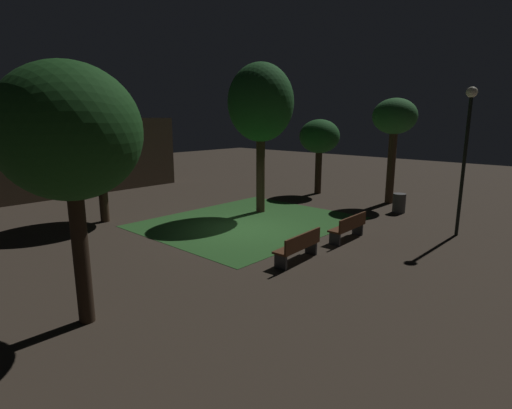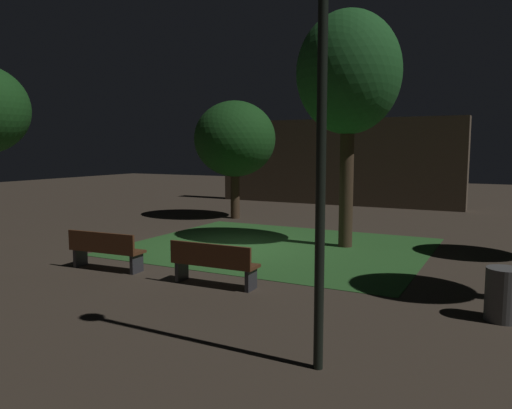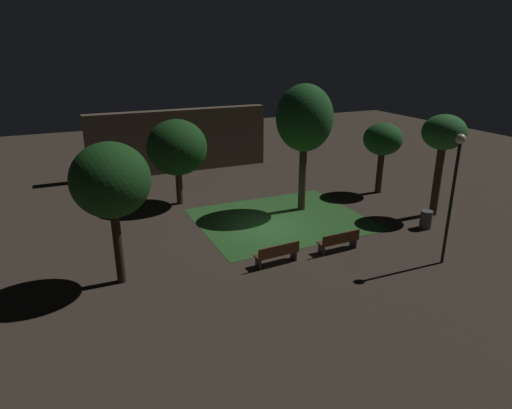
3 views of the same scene
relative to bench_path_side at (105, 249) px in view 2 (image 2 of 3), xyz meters
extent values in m
plane|color=#3D3328|center=(1.42, 3.52, -0.48)|extent=(60.00, 60.00, 0.00)
cube|color=#2D6028|center=(2.32, 4.19, -0.48)|extent=(7.94, 6.64, 0.01)
cube|color=#512D19|center=(0.00, 0.07, -0.03)|extent=(1.83, 0.59, 0.06)
cube|color=#512D19|center=(0.01, -0.13, 0.20)|extent=(1.80, 0.17, 0.40)
cube|color=#2D2D33|center=(-0.80, 0.03, -0.27)|extent=(0.10, 0.39, 0.42)
cube|color=#2D2D33|center=(0.79, 0.12, -0.27)|extent=(0.10, 0.39, 0.42)
cube|color=#512D19|center=(2.85, 0.07, -0.03)|extent=(1.81, 0.53, 0.06)
cube|color=#512D19|center=(2.86, -0.13, 0.20)|extent=(1.80, 0.11, 0.40)
cube|color=#2D2D33|center=(2.05, 0.05, -0.27)|extent=(0.09, 0.39, 0.42)
cube|color=#2D2D33|center=(3.65, 0.10, -0.27)|extent=(0.09, 0.39, 0.42)
cylinder|color=#423021|center=(-1.54, 8.56, 0.63)|extent=(0.35, 0.35, 2.22)
ellipsoid|color=#194719|center=(-1.54, 8.56, 2.60)|extent=(3.12, 3.12, 2.90)
cylinder|color=#423021|center=(3.99, 5.06, 1.50)|extent=(0.38, 0.38, 3.97)
ellipsoid|color=#1E5623|center=(3.99, 5.06, 4.26)|extent=(2.81, 2.81, 3.28)
cylinder|color=black|center=(6.00, -2.54, 1.91)|extent=(0.12, 0.12, 4.79)
cylinder|color=#4C4C4C|center=(8.00, 0.44, -0.06)|extent=(0.55, 0.55, 0.85)
cube|color=brown|center=(0.34, 15.03, 1.57)|extent=(11.95, 0.80, 4.11)
camera|label=1|loc=(-8.95, -6.50, 3.61)|focal=27.97mm
camera|label=2|loc=(8.03, -8.15, 2.25)|focal=34.87mm
camera|label=3|loc=(-7.27, -14.02, 7.67)|focal=31.55mm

